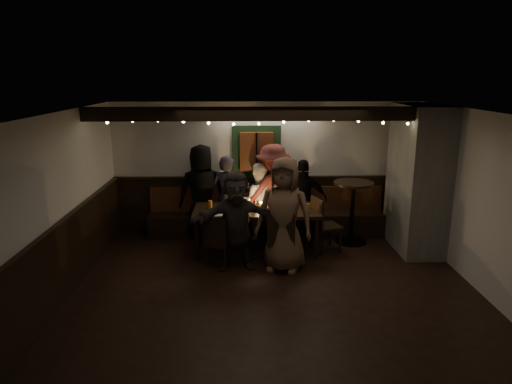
{
  "coord_description": "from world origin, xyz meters",
  "views": [
    {
      "loc": [
        -0.43,
        -6.33,
        3.09
      ],
      "look_at": [
        -0.23,
        1.6,
        1.05
      ],
      "focal_mm": 32.0,
      "sensor_mm": 36.0,
      "label": 1
    }
  ],
  "objects_px": {
    "person_g": "(284,215)",
    "person_f": "(236,221)",
    "person_c": "(258,201)",
    "person_d": "(273,192)",
    "chair_near_right": "(282,238)",
    "chair_end": "(322,221)",
    "person_a": "(202,192)",
    "dining_table": "(256,213)",
    "person_b": "(227,197)",
    "person_e": "(303,199)",
    "high_top": "(353,204)",
    "chair_near_left": "(217,240)"
  },
  "relations": [
    {
      "from": "chair_near_left",
      "to": "person_b",
      "type": "xyz_separation_m",
      "value": [
        0.12,
        1.45,
        0.32
      ]
    },
    {
      "from": "high_top",
      "to": "person_g",
      "type": "relative_size",
      "value": 0.63
    },
    {
      "from": "person_e",
      "to": "person_g",
      "type": "bearing_deg",
      "value": 73.76
    },
    {
      "from": "person_g",
      "to": "person_f",
      "type": "bearing_deg",
      "value": -167.87
    },
    {
      "from": "person_c",
      "to": "person_f",
      "type": "relative_size",
      "value": 0.91
    },
    {
      "from": "person_f",
      "to": "person_g",
      "type": "xyz_separation_m",
      "value": [
        0.77,
        -0.07,
        0.12
      ]
    },
    {
      "from": "person_e",
      "to": "person_f",
      "type": "distance_m",
      "value": 1.9
    },
    {
      "from": "dining_table",
      "to": "person_b",
      "type": "distance_m",
      "value": 0.9
    },
    {
      "from": "chair_near_left",
      "to": "chair_near_right",
      "type": "bearing_deg",
      "value": -4.28
    },
    {
      "from": "chair_end",
      "to": "high_top",
      "type": "height_order",
      "value": "high_top"
    },
    {
      "from": "person_f",
      "to": "person_e",
      "type": "bearing_deg",
      "value": 41.43
    },
    {
      "from": "person_f",
      "to": "chair_near_left",
      "type": "bearing_deg",
      "value": 174.73
    },
    {
      "from": "chair_near_right",
      "to": "person_c",
      "type": "height_order",
      "value": "person_c"
    },
    {
      "from": "person_g",
      "to": "chair_near_right",
      "type": "bearing_deg",
      "value": -143.04
    },
    {
      "from": "high_top",
      "to": "person_g",
      "type": "distance_m",
      "value": 1.87
    },
    {
      "from": "dining_table",
      "to": "high_top",
      "type": "bearing_deg",
      "value": 13.09
    },
    {
      "from": "person_e",
      "to": "person_g",
      "type": "distance_m",
      "value": 1.58
    },
    {
      "from": "person_a",
      "to": "person_f",
      "type": "distance_m",
      "value": 1.64
    },
    {
      "from": "chair_near_right",
      "to": "person_d",
      "type": "distance_m",
      "value": 1.55
    },
    {
      "from": "person_d",
      "to": "person_e",
      "type": "bearing_deg",
      "value": 156.29
    },
    {
      "from": "person_d",
      "to": "person_e",
      "type": "distance_m",
      "value": 0.6
    },
    {
      "from": "dining_table",
      "to": "chair_near_left",
      "type": "distance_m",
      "value": 1.02
    },
    {
      "from": "person_a",
      "to": "person_d",
      "type": "height_order",
      "value": "person_d"
    },
    {
      "from": "dining_table",
      "to": "high_top",
      "type": "height_order",
      "value": "high_top"
    },
    {
      "from": "person_a",
      "to": "person_e",
      "type": "relative_size",
      "value": 1.18
    },
    {
      "from": "dining_table",
      "to": "person_e",
      "type": "distance_m",
      "value": 1.15
    },
    {
      "from": "high_top",
      "to": "person_c",
      "type": "xyz_separation_m",
      "value": [
        -1.76,
        0.26,
        0.0
      ]
    },
    {
      "from": "person_a",
      "to": "person_g",
      "type": "distance_m",
      "value": 2.13
    },
    {
      "from": "chair_near_left",
      "to": "high_top",
      "type": "bearing_deg",
      "value": 25.22
    },
    {
      "from": "person_a",
      "to": "person_e",
      "type": "height_order",
      "value": "person_a"
    },
    {
      "from": "chair_end",
      "to": "person_e",
      "type": "xyz_separation_m",
      "value": [
        -0.25,
        0.72,
        0.21
      ]
    },
    {
      "from": "chair_near_left",
      "to": "person_f",
      "type": "distance_m",
      "value": 0.45
    },
    {
      "from": "chair_near_left",
      "to": "person_b",
      "type": "bearing_deg",
      "value": 85.39
    },
    {
      "from": "chair_end",
      "to": "person_a",
      "type": "distance_m",
      "value": 2.36
    },
    {
      "from": "person_b",
      "to": "person_g",
      "type": "relative_size",
      "value": 0.88
    },
    {
      "from": "person_c",
      "to": "person_d",
      "type": "xyz_separation_m",
      "value": [
        0.28,
        0.0,
        0.18
      ]
    },
    {
      "from": "person_b",
      "to": "dining_table",
      "type": "bearing_deg",
      "value": 150.69
    },
    {
      "from": "dining_table",
      "to": "person_d",
      "type": "height_order",
      "value": "person_d"
    },
    {
      "from": "person_g",
      "to": "person_d",
      "type": "bearing_deg",
      "value": 110.99
    },
    {
      "from": "dining_table",
      "to": "person_g",
      "type": "distance_m",
      "value": 0.94
    },
    {
      "from": "person_b",
      "to": "chair_near_right",
      "type": "bearing_deg",
      "value": 144.71
    },
    {
      "from": "chair_end",
      "to": "person_c",
      "type": "distance_m",
      "value": 1.34
    },
    {
      "from": "person_f",
      "to": "person_g",
      "type": "bearing_deg",
      "value": -12.34
    },
    {
      "from": "high_top",
      "to": "person_e",
      "type": "relative_size",
      "value": 0.76
    },
    {
      "from": "chair_near_right",
      "to": "person_a",
      "type": "distance_m",
      "value": 2.14
    },
    {
      "from": "person_b",
      "to": "person_c",
      "type": "xyz_separation_m",
      "value": [
        0.6,
        -0.03,
        -0.08
      ]
    },
    {
      "from": "person_d",
      "to": "person_g",
      "type": "xyz_separation_m",
      "value": [
        0.09,
        -1.49,
        0.01
      ]
    },
    {
      "from": "dining_table",
      "to": "high_top",
      "type": "xyz_separation_m",
      "value": [
        1.82,
        0.42,
        0.02
      ]
    },
    {
      "from": "person_a",
      "to": "person_c",
      "type": "xyz_separation_m",
      "value": [
        1.08,
        -0.08,
        -0.17
      ]
    },
    {
      "from": "chair_near_right",
      "to": "person_d",
      "type": "bearing_deg",
      "value": 91.95
    }
  ]
}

